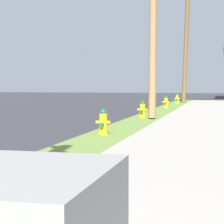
% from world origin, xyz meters
% --- Properties ---
extents(fire_hydrant_second, '(0.42, 0.38, 0.74)m').
position_xyz_m(fire_hydrant_second, '(0.58, 10.92, 0.45)').
color(fire_hydrant_second, yellow).
rests_on(fire_hydrant_second, grass_verge).
extents(fire_hydrant_third, '(0.42, 0.37, 0.74)m').
position_xyz_m(fire_hydrant_third, '(0.60, 17.53, 0.45)').
color(fire_hydrant_third, yellow).
rests_on(fire_hydrant_third, grass_verge).
extents(fire_hydrant_fourth, '(0.42, 0.37, 0.74)m').
position_xyz_m(fire_hydrant_fourth, '(0.62, 26.12, 0.45)').
color(fire_hydrant_fourth, yellow).
rests_on(fire_hydrant_fourth, grass_verge).
extents(fire_hydrant_fifth, '(0.42, 0.38, 0.74)m').
position_xyz_m(fire_hydrant_fifth, '(0.72, 32.50, 0.45)').
color(fire_hydrant_fifth, yellow).
rests_on(fire_hydrant_fifth, grass_verge).
extents(utility_pole_midground, '(0.51, 2.27, 9.41)m').
position_xyz_m(utility_pole_midground, '(1.02, 17.71, 4.91)').
color(utility_pole_midground, '#937047').
rests_on(utility_pole_midground, grass_verge).
extents(utility_pole_background, '(1.11, 1.07, 10.33)m').
position_xyz_m(utility_pole_background, '(1.26, 33.78, 5.37)').
color(utility_pole_background, brown).
rests_on(utility_pole_background, grass_verge).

